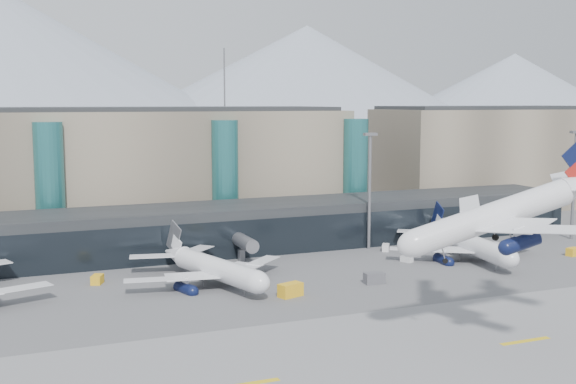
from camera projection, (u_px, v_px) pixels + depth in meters
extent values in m
plane|color=#515154|center=(344.00, 327.00, 104.36)|extent=(900.00, 900.00, 0.00)
cube|color=slate|center=(397.00, 361.00, 90.57)|extent=(400.00, 40.00, 0.04)
cube|color=gold|center=(247.00, 384.00, 83.10)|extent=(8.00, 1.00, 0.02)
cube|color=gold|center=(525.00, 341.00, 98.02)|extent=(8.00, 1.00, 0.02)
cube|color=black|center=(225.00, 228.00, 157.05)|extent=(170.00, 18.00, 10.00)
cube|color=black|center=(238.00, 240.00, 149.00)|extent=(170.00, 0.40, 8.00)
cylinder|color=slate|center=(241.00, 241.00, 147.04)|extent=(2.80, 14.00, 2.80)
cube|color=slate|center=(241.00, 255.00, 147.42)|extent=(1.20, 1.20, 2.40)
cylinder|color=slate|center=(448.00, 225.00, 165.69)|extent=(2.80, 14.00, 2.80)
cube|color=slate|center=(448.00, 238.00, 166.07)|extent=(1.20, 1.20, 2.40)
cube|color=gray|center=(88.00, 173.00, 175.90)|extent=(130.00, 30.00, 30.00)
cube|color=black|center=(86.00, 109.00, 173.96)|extent=(123.50, 28.00, 1.00)
cube|color=gray|center=(491.00, 159.00, 220.66)|extent=(70.00, 30.00, 30.00)
cube|color=black|center=(493.00, 108.00, 218.72)|extent=(66.50, 28.00, 1.00)
cylinder|color=#26696B|center=(50.00, 186.00, 157.58)|extent=(6.40, 6.40, 28.00)
cylinder|color=#26696B|center=(225.00, 179.00, 172.50)|extent=(6.40, 6.40, 28.00)
cylinder|color=#26696B|center=(355.00, 173.00, 185.56)|extent=(6.40, 6.40, 28.00)
cylinder|color=slate|center=(224.00, 79.00, 186.07)|extent=(0.40, 0.40, 16.00)
cone|color=gray|center=(307.00, 87.00, 508.07)|extent=(340.00, 340.00, 85.00)
cone|color=gray|center=(513.00, 98.00, 576.16)|extent=(300.00, 300.00, 70.00)
cylinder|color=slate|center=(369.00, 193.00, 158.11)|extent=(0.70, 0.70, 25.00)
cube|color=slate|center=(370.00, 134.00, 156.51)|extent=(3.00, 1.20, 0.60)
cylinder|color=slate|center=(574.00, 187.00, 169.41)|extent=(0.70, 0.70, 25.00)
cube|color=slate|center=(576.00, 132.00, 167.81)|extent=(3.00, 1.20, 0.60)
cylinder|color=silver|center=(503.00, 204.00, 95.30)|extent=(22.36, 7.11, 3.66)
ellipsoid|color=silver|center=(425.00, 207.00, 92.85)|extent=(5.63, 4.42, 3.66)
cube|color=silver|center=(547.00, 218.00, 88.11)|extent=(9.46, 16.62, 0.18)
cylinder|color=#0C1335|center=(529.00, 231.00, 89.89)|extent=(4.68, 2.69, 2.01)
cube|color=silver|center=(484.00, 201.00, 103.35)|extent=(13.28, 16.05, 0.18)
cylinder|color=#0C1335|center=(482.00, 216.00, 101.47)|extent=(4.68, 2.69, 2.01)
cylinder|color=slate|center=(448.00, 224.00, 93.88)|extent=(0.15, 0.15, 2.92)
cylinder|color=black|center=(448.00, 234.00, 94.04)|extent=(0.68, 0.33, 0.65)
cylinder|color=black|center=(517.00, 234.00, 93.85)|extent=(0.88, 0.45, 0.83)
cylinder|color=black|center=(500.00, 228.00, 98.09)|extent=(0.88, 0.45, 0.83)
cylinder|color=silver|center=(211.00, 260.00, 128.23)|extent=(10.28, 23.53, 3.87)
ellipsoid|color=silver|center=(249.00, 272.00, 119.14)|extent=(5.24, 6.29, 3.87)
cone|color=silver|center=(170.00, 246.00, 139.89)|extent=(5.59, 7.50, 3.87)
cube|color=silver|center=(244.00, 256.00, 134.75)|extent=(16.29, 15.29, 0.19)
cylinder|color=#0C1335|center=(240.00, 269.00, 132.72)|extent=(3.36, 5.09, 2.13)
cube|color=silver|center=(190.00, 242.00, 142.75)|extent=(8.55, 8.46, 0.15)
cube|color=silver|center=(165.00, 269.00, 124.46)|extent=(17.37, 8.14, 0.19)
cylinder|color=#0C1335|center=(179.00, 280.00, 124.90)|extent=(3.36, 5.09, 2.13)
cube|color=silver|center=(148.00, 248.00, 136.99)|extent=(9.18, 5.03, 0.15)
cube|color=slate|center=(168.00, 230.00, 139.76)|extent=(1.85, 5.62, 6.82)
cube|color=silver|center=(171.00, 237.00, 139.13)|extent=(1.35, 3.79, 3.73)
cylinder|color=slate|center=(237.00, 283.00, 122.18)|extent=(0.16, 0.16, 3.10)
cylinder|color=black|center=(237.00, 291.00, 122.35)|extent=(0.43, 0.73, 0.69)
cylinder|color=black|center=(219.00, 279.00, 130.92)|extent=(0.58, 0.95, 0.88)
cylinder|color=black|center=(197.00, 282.00, 128.06)|extent=(0.58, 0.95, 0.88)
cylinder|color=silver|center=(468.00, 238.00, 148.72)|extent=(6.72, 24.62, 4.03)
ellipsoid|color=silver|center=(501.00, 249.00, 137.10)|extent=(4.64, 6.06, 4.03)
cone|color=silver|center=(433.00, 224.00, 163.63)|extent=(4.78, 7.36, 4.03)
cube|color=silver|center=(501.00, 237.00, 152.79)|extent=(18.35, 11.14, 0.20)
cylinder|color=#0C1335|center=(495.00, 248.00, 151.16)|extent=(2.75, 5.08, 2.22)
cube|color=silver|center=(453.00, 222.00, 164.91)|extent=(9.68, 6.55, 0.16)
cube|color=silver|center=(426.00, 241.00, 148.13)|extent=(17.90, 14.10, 0.20)
cylinder|color=#0C1335|center=(438.00, 252.00, 147.62)|extent=(2.75, 5.08, 2.22)
cube|color=silver|center=(414.00, 224.00, 162.30)|extent=(9.42, 7.97, 0.16)
cube|color=#0C1335|center=(433.00, 210.00, 163.56)|extent=(0.91, 6.01, 7.09)
cube|color=silver|center=(435.00, 216.00, 162.71)|extent=(0.73, 4.03, 3.88)
cylinder|color=slate|center=(490.00, 259.00, 140.92)|extent=(0.16, 0.16, 3.22)
cylinder|color=black|center=(490.00, 266.00, 141.09)|extent=(0.33, 0.74, 0.72)
cylinder|color=black|center=(476.00, 255.00, 150.87)|extent=(0.46, 0.95, 0.92)
cylinder|color=black|center=(455.00, 256.00, 149.57)|extent=(0.46, 0.95, 0.92)
cube|color=gold|center=(97.00, 279.00, 128.80)|extent=(2.71, 3.26, 1.61)
cube|color=#4F4F54|center=(374.00, 278.00, 128.88)|extent=(3.76, 2.18, 2.01)
cube|color=silver|center=(386.00, 248.00, 157.09)|extent=(2.65, 2.99, 1.52)
cube|color=gold|center=(573.00, 252.00, 152.19)|extent=(3.33, 2.34, 1.71)
cube|color=silver|center=(407.00, 259.00, 146.37)|extent=(2.19, 2.73, 1.39)
cube|color=gold|center=(290.00, 290.00, 120.38)|extent=(4.55, 3.34, 2.26)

